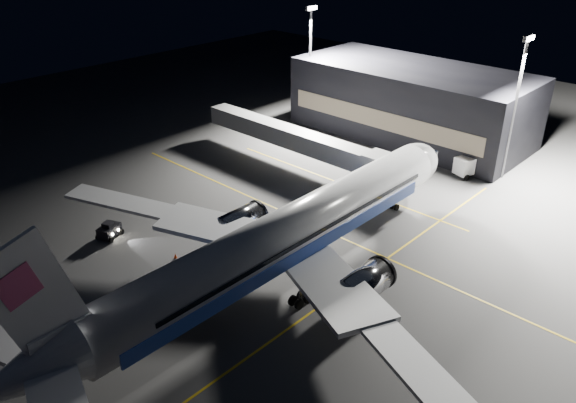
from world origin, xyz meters
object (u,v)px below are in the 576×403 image
(airliner, at_px, (282,238))
(safety_cone_b, at_px, (225,219))
(floodlight_mast_south, at_px, (517,96))
(service_truck, at_px, (472,165))
(floodlight_mast_north, at_px, (310,54))
(baggage_tug, at_px, (109,230))
(safety_cone_a, at_px, (206,267))
(safety_cone_c, at_px, (175,256))
(jet_bridge, at_px, (301,140))

(airliner, relative_size, safety_cone_b, 93.33)
(floodlight_mast_south, height_order, service_truck, floodlight_mast_south)
(floodlight_mast_north, height_order, baggage_tug, floodlight_mast_north)
(floodlight_mast_north, xyz_separation_m, safety_cone_a, (-45.52, -24.53, -12.10))
(safety_cone_c, bearing_deg, airliner, -65.52)
(service_truck, height_order, safety_cone_c, service_truck)
(floodlight_mast_north, height_order, safety_cone_a, floodlight_mast_north)
(airliner, distance_m, safety_cone_a, 9.96)
(airliner, distance_m, floodlight_mast_south, 42.13)
(floodlight_mast_south, bearing_deg, safety_cone_a, 163.52)
(floodlight_mast_north, relative_size, floodlight_mast_south, 1.00)
(baggage_tug, height_order, safety_cone_b, baggage_tug)
(jet_bridge, height_order, safety_cone_c, jet_bridge)
(safety_cone_b, xyz_separation_m, safety_cone_c, (-9.54, -2.21, -0.04))
(safety_cone_a, xyz_separation_m, safety_cone_b, (8.61, 6.55, 0.06))
(safety_cone_a, bearing_deg, baggage_tug, 104.05)
(floodlight_mast_south, distance_m, safety_cone_c, 51.18)
(floodlight_mast_south, xyz_separation_m, safety_cone_a, (-45.52, 13.47, -12.10))
(floodlight_mast_south, relative_size, safety_cone_c, 35.51)
(jet_bridge, bearing_deg, baggage_tug, 173.83)
(safety_cone_c, bearing_deg, floodlight_mast_north, 23.51)
(jet_bridge, height_order, floodlight_mast_north, floodlight_mast_north)
(safety_cone_a, bearing_deg, floodlight_mast_south, -16.48)
(floodlight_mast_north, bearing_deg, safety_cone_b, -154.02)
(safety_cone_b, bearing_deg, airliner, -106.60)
(jet_bridge, xyz_separation_m, safety_cone_b, (-18.90, -4.06, -4.25))
(baggage_tug, xyz_separation_m, safety_cone_c, (2.56, -9.62, -0.63))
(airliner, relative_size, safety_cone_a, 113.17)
(safety_cone_a, height_order, safety_cone_b, safety_cone_b)
(airliner, relative_size, baggage_tug, 18.29)
(airliner, xyz_separation_m, safety_cone_c, (-5.37, 11.79, -4.87))
(airliner, height_order, floodlight_mast_south, floodlight_mast_south)
(service_truck, distance_m, baggage_tug, 52.41)
(safety_cone_a, height_order, safety_cone_c, safety_cone_c)
(safety_cone_c, bearing_deg, safety_cone_a, -77.93)
(baggage_tug, xyz_separation_m, safety_cone_b, (12.10, -7.41, -0.59))
(floodlight_mast_south, height_order, baggage_tug, floodlight_mast_south)
(safety_cone_c, bearing_deg, baggage_tug, 104.93)
(floodlight_mast_north, bearing_deg, safety_cone_c, -156.49)
(floodlight_mast_north, height_order, service_truck, floodlight_mast_north)
(jet_bridge, relative_size, baggage_tug, 10.23)
(safety_cone_c, bearing_deg, safety_cone_b, 13.06)
(floodlight_mast_north, relative_size, baggage_tug, 6.16)
(airliner, distance_m, baggage_tug, 23.22)
(baggage_tug, distance_m, safety_cone_a, 14.40)
(safety_cone_a, distance_m, safety_cone_b, 10.82)
(service_truck, relative_size, safety_cone_c, 10.78)
(service_truck, bearing_deg, safety_cone_c, 178.86)
(jet_bridge, xyz_separation_m, service_truck, (15.80, -20.21, -2.97))
(jet_bridge, distance_m, baggage_tug, 31.40)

